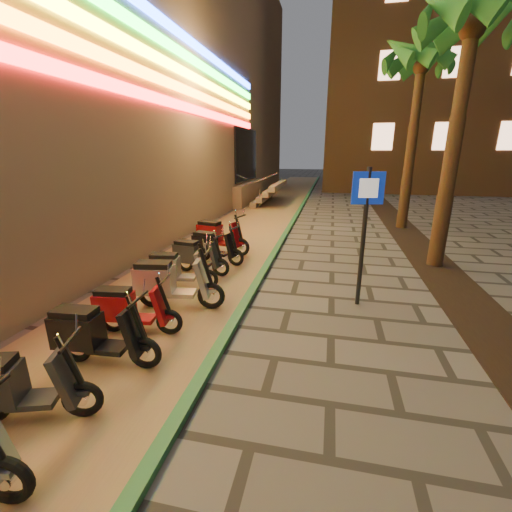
% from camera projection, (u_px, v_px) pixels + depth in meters
% --- Properties ---
extents(ground, '(120.00, 120.00, 0.00)m').
position_uv_depth(ground, '(250.00, 446.00, 3.66)').
color(ground, '#474442').
rests_on(ground, ground).
extents(parking_strip, '(3.40, 60.00, 0.01)m').
position_uv_depth(parking_strip, '(244.00, 231.00, 13.52)').
color(parking_strip, '#8C7251').
rests_on(parking_strip, ground).
extents(green_curb, '(0.18, 60.00, 0.10)m').
position_uv_depth(green_curb, '(287.00, 232.00, 13.17)').
color(green_curb, '#27693B').
rests_on(green_curb, ground).
extents(planting_strip, '(1.20, 40.00, 0.02)m').
position_uv_depth(planting_strip, '(459.00, 293.00, 7.59)').
color(planting_strip, black).
rests_on(planting_strip, ground).
extents(apartment_block, '(18.00, 16.06, 25.00)m').
position_uv_depth(apartment_block, '(445.00, 31.00, 28.05)').
color(apartment_block, brown).
rests_on(apartment_block, ground).
extents(palm_c, '(2.97, 3.02, 6.91)m').
position_uv_depth(palm_c, '(473.00, 27.00, 7.78)').
color(palm_c, '#472D19').
rests_on(palm_c, ground).
extents(palm_d, '(2.97, 3.02, 7.16)m').
position_uv_depth(palm_d, '(421.00, 67.00, 12.39)').
color(palm_d, '#472D19').
rests_on(palm_d, ground).
extents(pedestrian_sign, '(0.60, 0.17, 2.75)m').
position_uv_depth(pedestrian_sign, '(365.00, 219.00, 6.55)').
color(pedestrian_sign, black).
rests_on(pedestrian_sign, ground).
extents(scooter_4, '(1.52, 0.81, 1.08)m').
position_uv_depth(scooter_4, '(13.00, 386.00, 3.87)').
color(scooter_4, black).
rests_on(scooter_4, ground).
extents(scooter_5, '(1.62, 0.57, 1.14)m').
position_uv_depth(scooter_5, '(93.00, 334.00, 4.94)').
color(scooter_5, black).
rests_on(scooter_5, ground).
extents(scooter_6, '(1.50, 0.59, 1.05)m').
position_uv_depth(scooter_6, '(128.00, 308.00, 5.83)').
color(scooter_6, black).
rests_on(scooter_6, ground).
extents(scooter_7, '(1.79, 0.74, 1.25)m').
position_uv_depth(scooter_7, '(168.00, 282.00, 6.75)').
color(scooter_7, black).
rests_on(scooter_7, ground).
extents(scooter_8, '(1.55, 0.65, 1.09)m').
position_uv_depth(scooter_8, '(175.00, 269.00, 7.72)').
color(scooter_8, black).
rests_on(scooter_8, ground).
extents(scooter_9, '(1.54, 0.64, 1.08)m').
position_uv_depth(scooter_9, '(195.00, 255.00, 8.75)').
color(scooter_9, black).
rests_on(scooter_9, ground).
extents(scooter_10, '(1.57, 0.74, 1.11)m').
position_uv_depth(scooter_10, '(212.00, 246.00, 9.60)').
color(scooter_10, black).
rests_on(scooter_10, ground).
extents(scooter_11, '(1.77, 0.86, 1.25)m').
position_uv_depth(scooter_11, '(217.00, 235.00, 10.54)').
color(scooter_11, black).
rests_on(scooter_11, ground).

